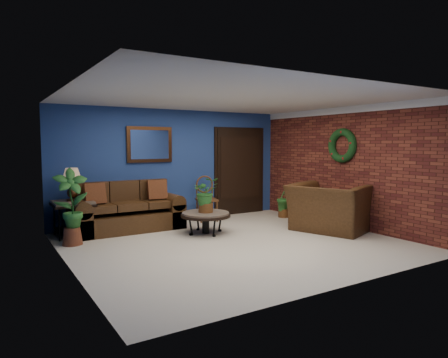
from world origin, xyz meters
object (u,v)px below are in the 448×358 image
sofa (126,214)px  table_lamp (72,180)px  armchair (330,208)px  coffee_table (206,215)px  end_table (73,209)px  side_chair (206,195)px

sofa → table_lamp: size_ratio=3.64×
sofa → armchair: size_ratio=1.51×
table_lamp → armchair: (4.45, -2.20, -0.59)m
coffee_table → end_table: end_table is taller
end_table → side_chair: side_chair is taller
coffee_table → armchair: 2.47m
table_lamp → armchair: size_ratio=0.42×
sofa → table_lamp: (-1.03, -0.03, 0.73)m
end_table → table_lamp: 0.54m
table_lamp → end_table: bearing=-90.0°
sofa → table_lamp: table_lamp is taller
armchair → end_table: bearing=43.8°
end_table → armchair: (4.45, -2.20, -0.05)m
end_table → armchair: bearing=-26.3°
end_table → armchair: armchair is taller
table_lamp → armchair: table_lamp is taller
side_chair → table_lamp: bearing=-165.3°
side_chair → armchair: size_ratio=0.71×
sofa → table_lamp: 1.26m
coffee_table → armchair: (2.21, -1.09, 0.11)m
sofa → side_chair: 1.89m
end_table → armchair: size_ratio=0.51×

